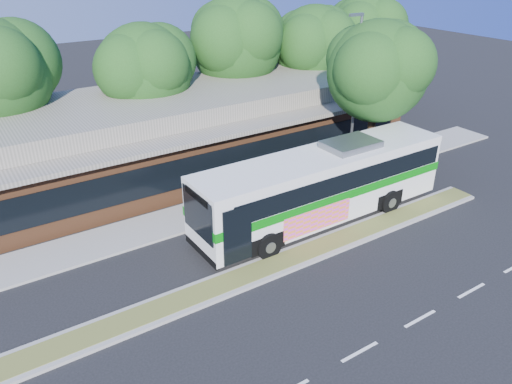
% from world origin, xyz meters
% --- Properties ---
extents(ground, '(120.00, 120.00, 0.00)m').
position_xyz_m(ground, '(0.00, 0.00, 0.00)').
color(ground, black).
rests_on(ground, ground).
extents(median_strip, '(26.00, 1.10, 0.15)m').
position_xyz_m(median_strip, '(0.00, 0.60, 0.07)').
color(median_strip, '#555D27').
rests_on(median_strip, ground).
extents(sidewalk, '(44.00, 2.60, 0.12)m').
position_xyz_m(sidewalk, '(0.00, 6.40, 0.06)').
color(sidewalk, gray).
rests_on(sidewalk, ground).
extents(plaza_building, '(33.20, 11.20, 4.45)m').
position_xyz_m(plaza_building, '(0.00, 12.99, 2.13)').
color(plaza_building, brown).
rests_on(plaza_building, ground).
extents(lamp_post, '(0.93, 0.18, 9.07)m').
position_xyz_m(lamp_post, '(9.56, 6.00, 4.90)').
color(lamp_post, slate).
rests_on(lamp_post, ground).
extents(tree_bg_b, '(6.69, 6.00, 9.00)m').
position_xyz_m(tree_bg_b, '(-6.57, 16.14, 6.14)').
color(tree_bg_b, black).
rests_on(tree_bg_b, ground).
extents(tree_bg_c, '(6.24, 5.60, 8.26)m').
position_xyz_m(tree_bg_c, '(1.40, 15.13, 5.59)').
color(tree_bg_c, black).
rests_on(tree_bg_c, ground).
extents(tree_bg_d, '(6.91, 6.20, 9.37)m').
position_xyz_m(tree_bg_d, '(8.45, 16.15, 6.42)').
color(tree_bg_d, black).
rests_on(tree_bg_d, ground).
extents(tree_bg_e, '(6.47, 5.80, 8.50)m').
position_xyz_m(tree_bg_e, '(14.42, 15.14, 5.74)').
color(tree_bg_e, black).
rests_on(tree_bg_e, ground).
extents(tree_bg_f, '(6.69, 6.00, 8.92)m').
position_xyz_m(tree_bg_f, '(20.43, 16.14, 6.06)').
color(tree_bg_f, black).
rests_on(tree_bg_f, ground).
extents(transit_bus, '(13.43, 3.21, 3.76)m').
position_xyz_m(transit_bus, '(4.77, 2.71, 2.09)').
color(transit_bus, silver).
rests_on(transit_bus, ground).
extents(sidewalk_tree, '(6.11, 5.48, 8.81)m').
position_xyz_m(sidewalk_tree, '(10.87, 5.48, 6.20)').
color(sidewalk_tree, black).
rests_on(sidewalk_tree, ground).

